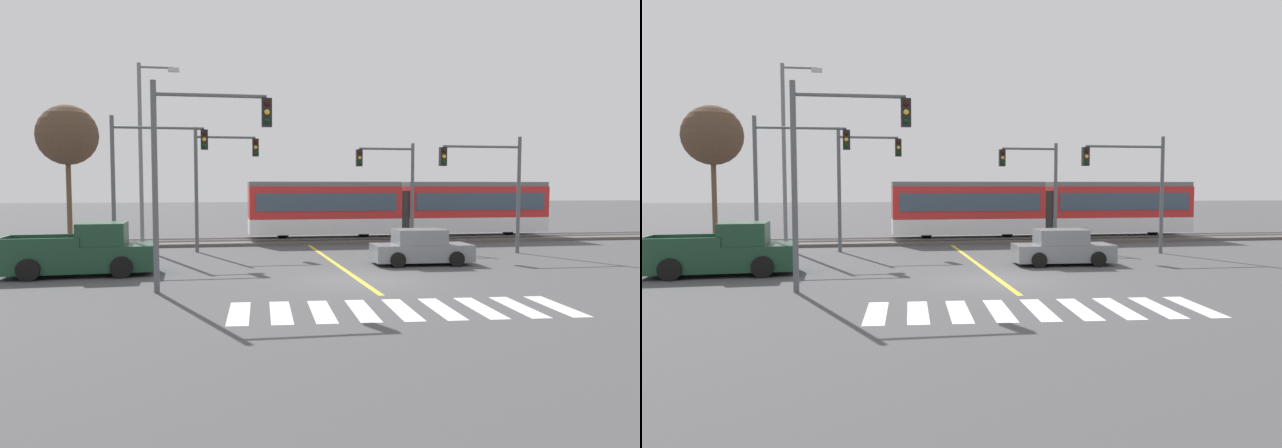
# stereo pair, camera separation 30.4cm
# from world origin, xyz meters

# --- Properties ---
(ground_plane) EXTENTS (200.00, 200.00, 0.00)m
(ground_plane) POSITION_xyz_m (0.00, 0.00, 0.00)
(ground_plane) COLOR #474749
(track_bed) EXTENTS (120.00, 4.00, 0.18)m
(track_bed) POSITION_xyz_m (0.00, 14.16, 0.09)
(track_bed) COLOR #56514C
(track_bed) RESTS_ON ground
(rail_near) EXTENTS (120.00, 0.08, 0.10)m
(rail_near) POSITION_xyz_m (0.00, 13.44, 0.23)
(rail_near) COLOR #939399
(rail_near) RESTS_ON track_bed
(rail_far) EXTENTS (120.00, 0.08, 0.10)m
(rail_far) POSITION_xyz_m (0.00, 14.88, 0.23)
(rail_far) COLOR #939399
(rail_far) RESTS_ON track_bed
(light_rail_tram) EXTENTS (18.50, 2.64, 3.43)m
(light_rail_tram) POSITION_xyz_m (5.95, 14.15, 2.05)
(light_rail_tram) COLOR silver
(light_rail_tram) RESTS_ON track_bed
(crosswalk_stripe_0) EXTENTS (0.74, 2.83, 0.01)m
(crosswalk_stripe_0) POSITION_xyz_m (-4.39, -4.60, 0.00)
(crosswalk_stripe_0) COLOR silver
(crosswalk_stripe_0) RESTS_ON ground
(crosswalk_stripe_1) EXTENTS (0.74, 2.83, 0.01)m
(crosswalk_stripe_1) POSITION_xyz_m (-3.29, -4.67, 0.00)
(crosswalk_stripe_1) COLOR silver
(crosswalk_stripe_1) RESTS_ON ground
(crosswalk_stripe_2) EXTENTS (0.74, 2.83, 0.01)m
(crosswalk_stripe_2) POSITION_xyz_m (-2.20, -4.74, 0.00)
(crosswalk_stripe_2) COLOR silver
(crosswalk_stripe_2) RESTS_ON ground
(crosswalk_stripe_3) EXTENTS (0.74, 2.83, 0.01)m
(crosswalk_stripe_3) POSITION_xyz_m (-1.10, -4.81, 0.00)
(crosswalk_stripe_3) COLOR silver
(crosswalk_stripe_3) RESTS_ON ground
(crosswalk_stripe_4) EXTENTS (0.74, 2.83, 0.01)m
(crosswalk_stripe_4) POSITION_xyz_m (0.00, -4.88, 0.00)
(crosswalk_stripe_4) COLOR silver
(crosswalk_stripe_4) RESTS_ON ground
(crosswalk_stripe_5) EXTENTS (0.74, 2.83, 0.01)m
(crosswalk_stripe_5) POSITION_xyz_m (1.10, -4.95, 0.00)
(crosswalk_stripe_5) COLOR silver
(crosswalk_stripe_5) RESTS_ON ground
(crosswalk_stripe_6) EXTENTS (0.74, 2.83, 0.01)m
(crosswalk_stripe_6) POSITION_xyz_m (2.20, -5.02, 0.00)
(crosswalk_stripe_6) COLOR silver
(crosswalk_stripe_6) RESTS_ON ground
(crosswalk_stripe_7) EXTENTS (0.74, 2.83, 0.01)m
(crosswalk_stripe_7) POSITION_xyz_m (3.29, -5.09, 0.00)
(crosswalk_stripe_7) COLOR silver
(crosswalk_stripe_7) RESTS_ON ground
(crosswalk_stripe_8) EXTENTS (0.74, 2.83, 0.01)m
(crosswalk_stripe_8) POSITION_xyz_m (4.39, -5.16, 0.00)
(crosswalk_stripe_8) COLOR silver
(crosswalk_stripe_8) RESTS_ON ground
(lane_centre_line) EXTENTS (0.20, 15.04, 0.01)m
(lane_centre_line) POSITION_xyz_m (0.00, 4.64, 0.00)
(lane_centre_line) COLOR gold
(lane_centre_line) RESTS_ON ground
(sedan_crossing) EXTENTS (4.26, 2.03, 1.52)m
(sedan_crossing) POSITION_xyz_m (3.56, 3.61, 0.70)
(sedan_crossing) COLOR gray
(sedan_crossing) RESTS_ON ground
(pickup_truck) EXTENTS (5.51, 2.47, 1.98)m
(pickup_truck) POSITION_xyz_m (-9.95, 2.85, 0.84)
(pickup_truck) COLOR #193D28
(pickup_truck) RESTS_ON ground
(traffic_light_mid_right) EXTENTS (4.25, 0.38, 5.80)m
(traffic_light_mid_right) POSITION_xyz_m (8.29, 6.75, 3.84)
(traffic_light_mid_right) COLOR #515459
(traffic_light_mid_right) RESTS_ON ground
(traffic_light_far_left) EXTENTS (3.25, 0.38, 6.31)m
(traffic_light_far_left) POSITION_xyz_m (-5.07, 9.88, 4.10)
(traffic_light_far_left) COLOR #515459
(traffic_light_far_left) RESTS_ON ground
(traffic_light_mid_left) EXTENTS (4.25, 0.38, 6.47)m
(traffic_light_mid_left) POSITION_xyz_m (-8.19, 6.90, 4.26)
(traffic_light_mid_left) COLOR #515459
(traffic_light_mid_left) RESTS_ON ground
(traffic_light_near_left) EXTENTS (3.75, 0.38, 6.62)m
(traffic_light_near_left) POSITION_xyz_m (-5.68, -1.20, 4.36)
(traffic_light_near_left) COLOR #515459
(traffic_light_near_left) RESTS_ON ground
(traffic_light_far_right) EXTENTS (3.25, 0.38, 5.68)m
(traffic_light_far_right) POSITION_xyz_m (4.35, 10.31, 3.79)
(traffic_light_far_right) COLOR #515459
(traffic_light_far_right) RESTS_ON ground
(street_lamp_west) EXTENTS (2.12, 0.28, 9.68)m
(street_lamp_west) POSITION_xyz_m (-8.80, 11.29, 5.42)
(street_lamp_west) COLOR slate
(street_lamp_west) RESTS_ON ground
(bare_tree_far_west) EXTENTS (3.90, 3.90, 8.64)m
(bare_tree_far_west) POSITION_xyz_m (-14.76, 20.10, 6.65)
(bare_tree_far_west) COLOR brown
(bare_tree_far_west) RESTS_ON ground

